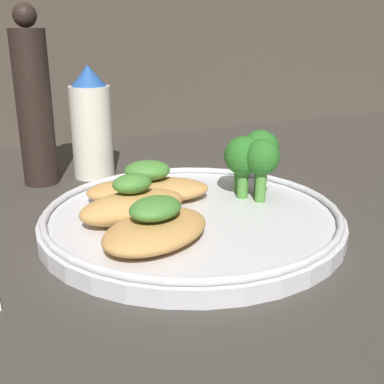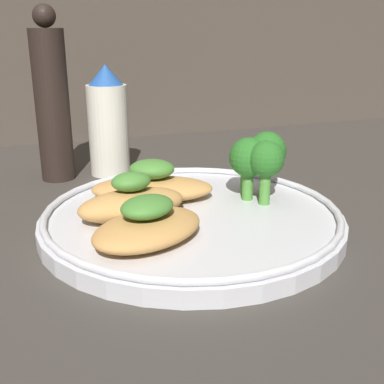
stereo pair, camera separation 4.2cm
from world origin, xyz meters
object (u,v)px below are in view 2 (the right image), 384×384
object	(u,v)px
plate	(192,218)
sauce_bottle	(108,123)
pepper_grinder	(52,102)
broccoli_bunch	(258,157)

from	to	relation	value
plate	sauce_bottle	size ratio (longest dim) A/B	2.04
sauce_bottle	pepper_grinder	size ratio (longest dim) A/B	0.67
plate	broccoli_bunch	size ratio (longest dim) A/B	4.18
broccoli_bunch	pepper_grinder	distance (cm)	24.81
plate	sauce_bottle	world-z (taller)	sauce_bottle
sauce_bottle	pepper_grinder	world-z (taller)	pepper_grinder
plate	pepper_grinder	world-z (taller)	pepper_grinder
sauce_bottle	broccoli_bunch	bearing A→B (deg)	-59.20
pepper_grinder	broccoli_bunch	bearing A→B (deg)	-46.69
plate	pepper_grinder	distance (cm)	23.25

